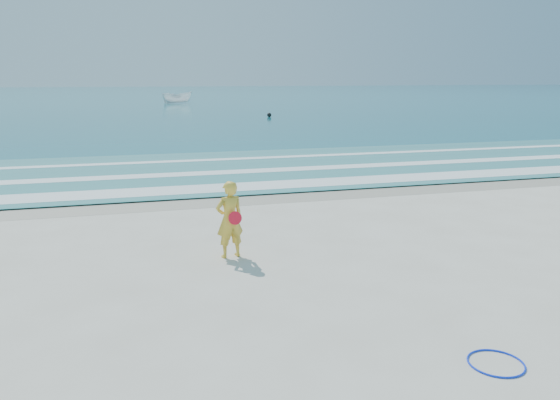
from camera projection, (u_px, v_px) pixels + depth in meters
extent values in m
plane|color=silver|center=(323.00, 324.00, 8.14)|extent=(400.00, 400.00, 0.00)
cube|color=#B2A893|center=(221.00, 198.00, 16.59)|extent=(400.00, 2.40, 0.00)
cube|color=#19727F|center=(138.00, 95.00, 106.70)|extent=(400.00, 190.00, 0.04)
cube|color=#59B7AD|center=(199.00, 170.00, 21.27)|extent=(400.00, 10.00, 0.01)
cube|color=white|center=(214.00, 188.00, 17.79)|extent=(400.00, 1.40, 0.01)
cube|color=white|center=(202.00, 173.00, 20.52)|extent=(400.00, 0.90, 0.01)
cube|color=white|center=(192.00, 161.00, 23.61)|extent=(400.00, 0.60, 0.01)
torus|color=#0D2FEA|center=(496.00, 363.00, 7.00)|extent=(0.92, 0.92, 0.03)
imported|color=white|center=(177.00, 98.00, 73.73)|extent=(4.07, 1.65, 1.55)
sphere|color=black|center=(269.00, 115.00, 49.07)|extent=(0.39, 0.39, 0.39)
imported|color=yellow|center=(230.00, 219.00, 11.01)|extent=(0.64, 0.49, 1.58)
cylinder|color=#FF162C|center=(235.00, 218.00, 10.84)|extent=(0.27, 0.08, 0.27)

